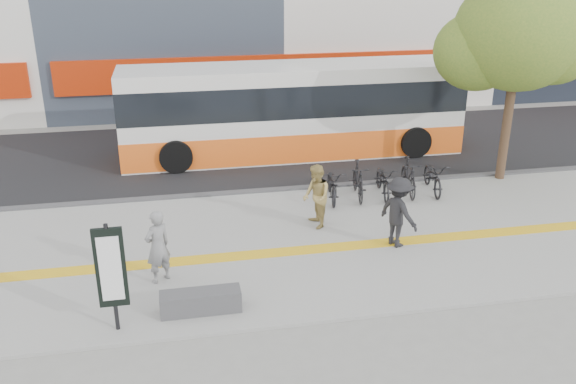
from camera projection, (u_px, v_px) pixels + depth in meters
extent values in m
plane|color=slate|center=(314.00, 273.00, 13.73)|extent=(120.00, 120.00, 0.00)
cube|color=slate|center=(300.00, 243.00, 15.08)|extent=(40.00, 7.00, 0.08)
cube|color=gold|center=(304.00, 250.00, 14.61)|extent=(40.00, 0.45, 0.01)
cube|color=black|center=(256.00, 152.00, 21.92)|extent=(40.00, 8.00, 0.06)
cube|color=#3D3D40|center=(275.00, 191.00, 18.26)|extent=(40.00, 0.25, 0.14)
cube|color=#B52707|center=(284.00, 70.00, 26.15)|extent=(19.00, 0.50, 1.40)
cube|color=#3D3D40|center=(201.00, 301.00, 12.06)|extent=(1.60, 0.45, 0.45)
cylinder|color=black|center=(112.00, 278.00, 11.17)|extent=(0.08, 0.08, 2.20)
cube|color=black|center=(111.00, 268.00, 11.09)|extent=(0.55, 0.08, 1.60)
cube|color=white|center=(110.00, 269.00, 11.04)|extent=(0.40, 0.02, 1.30)
cylinder|color=#3E291C|center=(506.00, 129.00, 18.68)|extent=(0.28, 0.28, 3.20)
ellipsoid|color=#446822|center=(519.00, 32.00, 17.60)|extent=(3.80, 3.80, 3.42)
ellipsoid|color=#446822|center=(477.00, 51.00, 18.10)|extent=(2.60, 2.60, 2.34)
ellipsoid|color=#446822|center=(553.00, 47.00, 17.54)|extent=(2.40, 2.40, 2.16)
ellipsoid|color=#446822|center=(518.00, 1.00, 18.09)|extent=(2.20, 2.20, 1.98)
cube|color=silver|center=(293.00, 110.00, 21.10)|extent=(11.76, 2.45, 3.14)
cube|color=orange|center=(293.00, 139.00, 21.48)|extent=(11.78, 2.47, 0.98)
cube|color=black|center=(293.00, 95.00, 20.90)|extent=(11.78, 2.47, 1.08)
cylinder|color=black|center=(176.00, 156.00, 19.62)|extent=(1.08, 0.34, 1.08)
cylinder|color=black|center=(174.00, 135.00, 21.85)|extent=(1.08, 0.34, 1.08)
cylinder|color=black|center=(415.00, 142.00, 21.10)|extent=(1.08, 0.34, 1.08)
cylinder|color=black|center=(391.00, 124.00, 23.33)|extent=(1.08, 0.34, 1.08)
imported|color=black|center=(332.00, 184.00, 17.44)|extent=(0.90, 1.89, 0.95)
imported|color=black|center=(358.00, 180.00, 17.56)|extent=(0.76, 1.81, 1.06)
imported|color=black|center=(383.00, 180.00, 17.71)|extent=(0.90, 1.89, 0.95)
imported|color=black|center=(409.00, 177.00, 17.83)|extent=(0.76, 1.81, 1.06)
imported|color=black|center=(433.00, 177.00, 17.99)|extent=(0.90, 1.89, 0.95)
imported|color=black|center=(158.00, 247.00, 12.96)|extent=(0.72, 0.67, 1.66)
imported|color=#A58F4F|center=(316.00, 197.00, 15.58)|extent=(0.70, 0.87, 1.68)
imported|color=black|center=(399.00, 212.00, 14.56)|extent=(1.08, 1.30, 1.75)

